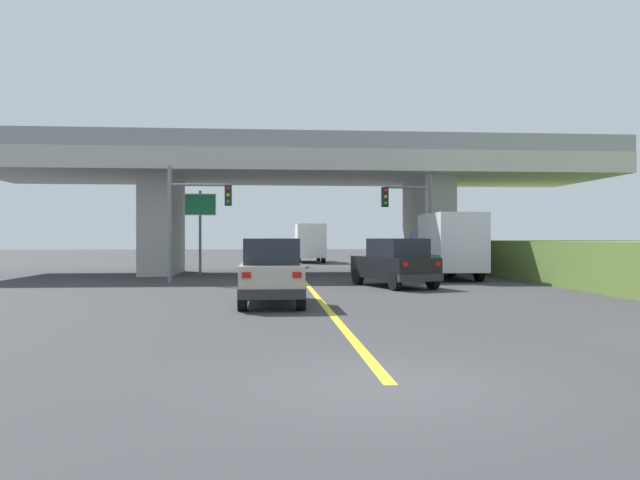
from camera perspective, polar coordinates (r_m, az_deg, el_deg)
name	(u,v)px	position (r m, az deg, el deg)	size (l,w,h in m)	color
ground	(297,273)	(36.57, -2.06, -3.03)	(160.00, 160.00, 0.00)	#353538
overpass_bridge	(297,181)	(36.66, -2.06, 5.34)	(35.37, 9.63, 7.51)	#B7B5AD
lane_divider_stripe	(318,298)	(21.27, -0.14, -5.30)	(0.20, 25.15, 0.01)	yellow
suv_lead	(271,272)	(19.24, -4.42, -2.87)	(1.88, 4.55, 2.02)	#B7B29E
suv_crossing	(395,263)	(26.28, 6.80, -2.06)	(3.15, 4.88, 2.02)	black
box_truck	(448,245)	(31.99, 11.49, -0.48)	(2.33, 6.45, 3.23)	navy
sedan_oncoming	(279,252)	(45.19, -3.72, -1.14)	(2.03, 4.28, 2.02)	silver
traffic_signal_nearside	(414,213)	(30.90, 8.50, 2.41)	(2.51, 0.36, 5.13)	#56595E
traffic_signal_farside	(191,210)	(29.57, -11.60, 2.65)	(2.92, 0.36, 5.37)	slate
highway_sign	(200,213)	(34.40, -10.81, 2.43)	(1.70, 0.17, 4.59)	#56595E
semi_truck_distant	(310,242)	(53.35, -0.96, -0.22)	(2.33, 7.40, 3.22)	silver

